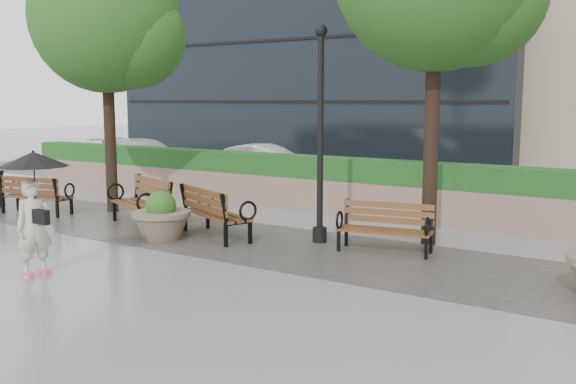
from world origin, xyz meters
The scene contains 14 objects.
ground centered at (0.00, 0.00, 0.00)m, with size 100.00×100.00×0.00m, color gray.
cobble_strip centered at (0.00, 3.00, 0.01)m, with size 28.00×3.20×0.01m, color #383330.
hedge_wall centered at (0.00, 7.00, 0.66)m, with size 24.00×0.80×1.35m.
asphalt_street centered at (0.00, 11.00, 0.00)m, with size 40.00×7.00×0.00m, color black.
bench_0 centered at (-6.69, 2.58, 0.28)m, with size 1.86×1.05×0.94m.
bench_1 centered at (-3.44, 2.89, 0.31)m, with size 2.10×1.49×1.05m.
bench_2 centered at (-1.31, 2.90, 0.30)m, with size 2.03×1.43×1.02m.
bench_3 centered at (2.11, 3.58, 0.27)m, with size 1.78×0.97×0.91m.
planter_left centered at (-2.12, 2.19, 0.38)m, with size 1.17×1.17×0.98m.
lamppost centered at (0.67, 3.67, 1.84)m, with size 0.28×0.28×4.17m.
tree_0 centered at (-5.30, 3.95, 4.60)m, with size 3.65×3.59×6.52m.
car_left centered at (-10.37, 9.73, 0.68)m, with size 1.90×4.68×1.36m, color silver.
car_right centered at (-5.32, 10.39, 0.65)m, with size 1.38×3.97×1.31m, color silver.
pedestrian centered at (-1.85, -0.86, 1.20)m, with size 1.07×1.07×1.97m.
Camera 1 is at (6.90, -6.96, 2.76)m, focal length 40.00 mm.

